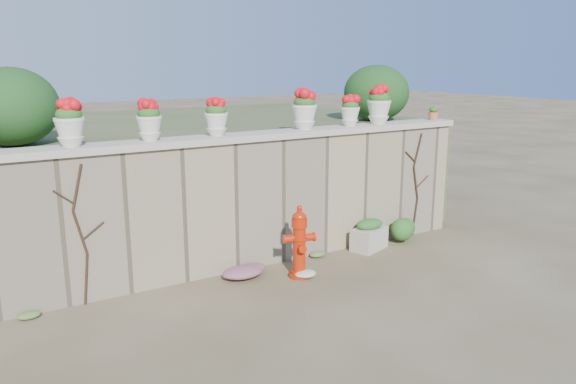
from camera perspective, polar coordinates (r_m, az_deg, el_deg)
ground at (r=7.71m, az=3.12°, el=-11.16°), size 80.00×80.00×0.00m
stone_wall at (r=8.84m, az=-3.39°, el=-1.09°), size 8.00×0.40×2.00m
wall_cap at (r=8.64m, az=-3.48°, el=5.67°), size 8.10×0.52×0.10m
raised_fill at (r=11.70m, az=-10.75°, el=2.24°), size 9.00×6.00×2.00m
back_shrub_left at (r=8.84m, az=-26.29°, el=7.77°), size 1.30×1.30×1.10m
back_shrub_right at (r=11.50m, az=8.95°, el=9.91°), size 1.30×1.30×1.10m
vine_left at (r=7.79m, az=-20.26°, el=-3.95°), size 0.60×0.04×1.91m
vine_right at (r=10.54m, az=12.89°, el=0.89°), size 0.60×0.04×1.91m
fire_hydrant at (r=8.37m, az=1.16°, el=-5.07°), size 0.48×0.34×1.11m
planter_box at (r=9.78m, az=8.25°, el=-4.37°), size 0.74×0.57×0.54m
green_shrub at (r=10.26m, az=11.85°, el=-3.49°), size 0.59×0.53×0.56m
magenta_clump at (r=8.50m, az=-4.25°, el=-7.97°), size 0.85×0.57×0.23m
white_flowers at (r=8.48m, az=1.65°, el=-8.21°), size 0.47×0.38×0.17m
urn_pot_0 at (r=7.74m, az=-21.33°, el=6.50°), size 0.38×0.38×0.60m
urn_pot_1 at (r=7.99m, az=-13.93°, el=7.01°), size 0.35×0.35×0.55m
urn_pot_2 at (r=8.34m, az=-7.30°, el=7.52°), size 0.35×0.35×0.54m
urn_pot_3 at (r=9.07m, az=1.68°, el=8.35°), size 0.40×0.40×0.63m
urn_pot_4 at (r=9.60m, az=6.32°, el=8.19°), size 0.33×0.33×0.51m
urn_pot_5 at (r=9.99m, az=9.22°, el=8.71°), size 0.42×0.42×0.66m
terracotta_pot at (r=10.91m, az=14.55°, el=7.68°), size 0.20×0.20×0.24m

